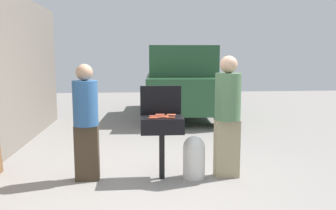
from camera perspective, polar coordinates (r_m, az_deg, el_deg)
ground_plane at (r=5.09m, az=-1.44°, el=-12.13°), size 24.00×24.00×0.00m
bbq_grill at (r=4.93m, az=-1.02°, el=-3.57°), size 0.60×0.44×0.90m
grill_lid_open at (r=5.09m, az=-1.20°, el=0.81°), size 0.60×0.05×0.42m
hot_dog_0 at (r=4.73m, az=-2.42°, el=-2.16°), size 0.13×0.03×0.03m
hot_dog_1 at (r=4.89m, az=-2.31°, el=-1.82°), size 0.13×0.03×0.03m
hot_dog_2 at (r=4.77m, az=-2.13°, el=-2.07°), size 0.13×0.04×0.03m
hot_dog_3 at (r=4.79m, az=-0.67°, el=-2.03°), size 0.13×0.04×0.03m
hot_dog_4 at (r=4.97m, az=-1.31°, el=-1.66°), size 0.13×0.03×0.03m
hot_dog_5 at (r=5.02m, az=-1.29°, el=-1.56°), size 0.13×0.04×0.03m
hot_dog_6 at (r=4.99m, az=0.53°, el=-1.62°), size 0.13×0.03×0.03m
hot_dog_7 at (r=4.75m, az=0.36°, el=-2.10°), size 0.13×0.04×0.03m
hot_dog_8 at (r=4.87m, az=-0.73°, el=-1.85°), size 0.13×0.04×0.03m
hot_dog_9 at (r=4.95m, az=0.55°, el=-1.69°), size 0.13×0.04×0.03m
propane_tank at (r=5.07m, az=4.28°, el=-8.39°), size 0.32×0.32×0.62m
person_left at (r=4.98m, az=-13.34°, el=-2.11°), size 0.35×0.35×1.65m
person_right at (r=5.05m, az=9.76°, el=-1.18°), size 0.37×0.37×1.76m
parked_minivan at (r=10.16m, az=2.06°, el=3.95°), size 2.22×4.50×2.02m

